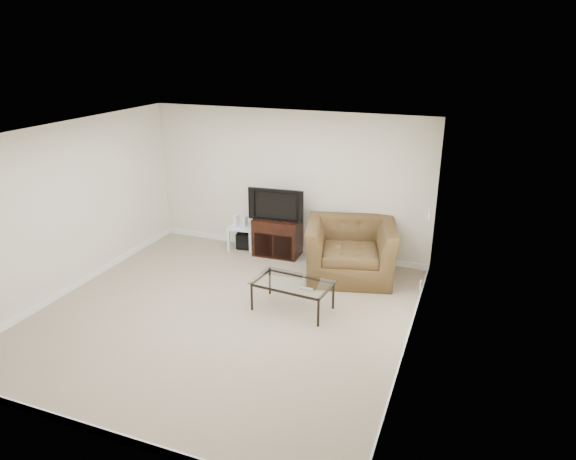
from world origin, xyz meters
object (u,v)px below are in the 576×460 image
at_px(television, 277,203).
at_px(subwoofer, 245,240).
at_px(tv_stand, 278,236).
at_px(side_table, 243,237).
at_px(recliner, 351,241).
at_px(coffee_table, 293,296).

relative_size(television, subwoofer, 3.29).
bearing_deg(television, tv_stand, 87.08).
xyz_separation_m(television, side_table, (-0.69, 0.03, -0.73)).
bearing_deg(side_table, tv_stand, 0.00).
relative_size(tv_stand, recliner, 0.58).
bearing_deg(television, coffee_table, -66.90).
bearing_deg(side_table, recliner, -11.91).
relative_size(television, side_table, 1.98).
bearing_deg(television, recliner, -21.11).
height_order(television, subwoofer, television).
bearing_deg(subwoofer, television, -4.71).
height_order(television, recliner, television).
distance_m(tv_stand, subwoofer, 0.69).
bearing_deg(coffee_table, recliner, 70.88).
distance_m(subwoofer, coffee_table, 2.42).
bearing_deg(side_table, subwoofer, 40.51).
height_order(tv_stand, television, television).
bearing_deg(recliner, tv_stand, 148.08).
relative_size(tv_stand, coffee_table, 0.74).
bearing_deg(subwoofer, tv_stand, -1.85).
bearing_deg(recliner, coffee_table, -123.63).
bearing_deg(side_table, coffee_table, -47.83).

